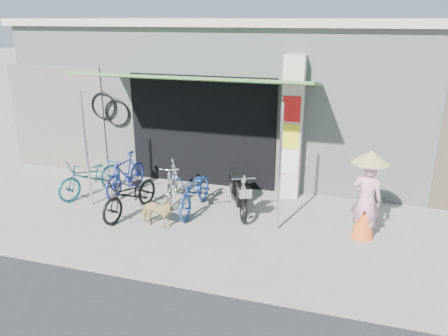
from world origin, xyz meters
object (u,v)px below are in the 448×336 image
(bike_teal, at_px, (91,176))
(bike_navy, at_px, (195,191))
(bike_silver, at_px, (172,181))
(street_dog, at_px, (157,213))
(moped, at_px, (238,191))
(nun, at_px, (367,195))
(bike_blue, at_px, (126,174))
(bike_black, at_px, (131,194))

(bike_teal, relative_size, bike_navy, 1.00)
(bike_teal, distance_m, bike_silver, 1.84)
(bike_silver, distance_m, street_dog, 1.27)
(street_dog, bearing_deg, moped, -42.53)
(nun, bearing_deg, bike_navy, 3.85)
(bike_blue, xyz_separation_m, moped, (2.59, -0.15, -0.04))
(bike_black, relative_size, nun, 1.00)
(bike_silver, bearing_deg, nun, -22.44)
(bike_teal, bearing_deg, street_dog, -6.15)
(moped, bearing_deg, nun, -35.87)
(bike_blue, bearing_deg, bike_black, -51.69)
(bike_black, height_order, nun, nun)
(bike_blue, relative_size, street_dog, 2.13)
(moped, bearing_deg, bike_navy, 173.90)
(bike_blue, height_order, moped, moped)
(bike_teal, distance_m, nun, 5.72)
(bike_black, bearing_deg, street_dog, -17.99)
(bike_silver, distance_m, moped, 1.45)
(bike_teal, height_order, bike_blue, bike_blue)
(street_dog, relative_size, nun, 0.44)
(bike_navy, distance_m, nun, 3.26)
(bike_black, xyz_separation_m, nun, (4.38, 0.31, 0.39))
(bike_teal, bearing_deg, bike_silver, 27.19)
(street_dog, bearing_deg, nun, -75.40)
(bike_navy, bearing_deg, bike_blue, 166.48)
(bike_blue, xyz_separation_m, bike_black, (0.62, -0.94, -0.03))
(bike_teal, distance_m, moped, 3.28)
(bike_blue, bearing_deg, bike_navy, -8.54)
(bike_blue, xyz_separation_m, bike_navy, (1.78, -0.42, -0.03))
(bike_black, distance_m, bike_navy, 1.27)
(bike_black, bearing_deg, bike_navy, 34.48)
(bike_black, height_order, bike_navy, bike_black)
(moped, distance_m, nun, 2.50)
(bike_black, distance_m, moped, 2.12)
(bike_navy, relative_size, moped, 1.06)
(bike_teal, relative_size, bike_silver, 1.10)
(bike_black, xyz_separation_m, bike_silver, (0.51, 0.86, 0.02))
(bike_black, bearing_deg, moped, 32.13)
(bike_black, distance_m, street_dog, 0.83)
(bike_blue, height_order, bike_silver, bike_blue)
(bike_navy, distance_m, moped, 0.85)
(bike_silver, xyz_separation_m, bike_navy, (0.64, -0.34, -0.02))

